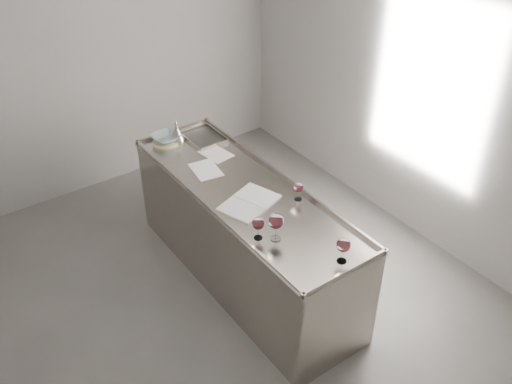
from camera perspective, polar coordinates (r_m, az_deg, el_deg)
room_shell at (r=3.89m, az=-4.81°, el=1.24°), size 4.54×5.04×2.84m
counter at (r=4.86m, az=-1.10°, el=-4.40°), size 0.77×2.42×0.97m
wine_glass_left at (r=4.02m, az=0.22°, el=-3.20°), size 0.09×0.09×0.18m
wine_glass_middle at (r=4.00m, az=2.01°, el=-2.99°), size 0.11×0.11×0.22m
wine_glass_right at (r=3.86m, az=8.73°, el=-5.31°), size 0.10×0.10×0.19m
wine_glass_small at (r=4.43m, az=4.28°, el=0.40°), size 0.07×0.07×0.15m
notebook at (r=4.43m, az=-0.70°, el=-1.06°), size 0.52×0.44×0.02m
loose_paper_top at (r=5.07m, az=-4.05°, el=3.86°), size 0.24×0.32×0.00m
loose_paper_under at (r=4.85m, az=-5.04°, el=2.25°), size 0.26×0.33×0.00m
trivet at (r=5.29m, az=-8.96°, el=5.00°), size 0.25×0.25×0.02m
ceramic_bowl at (r=5.27m, az=-8.99°, el=5.38°), size 0.27×0.27×0.06m
wine_funnel at (r=5.27m, az=-7.91°, el=5.71°), size 0.15×0.15×0.23m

